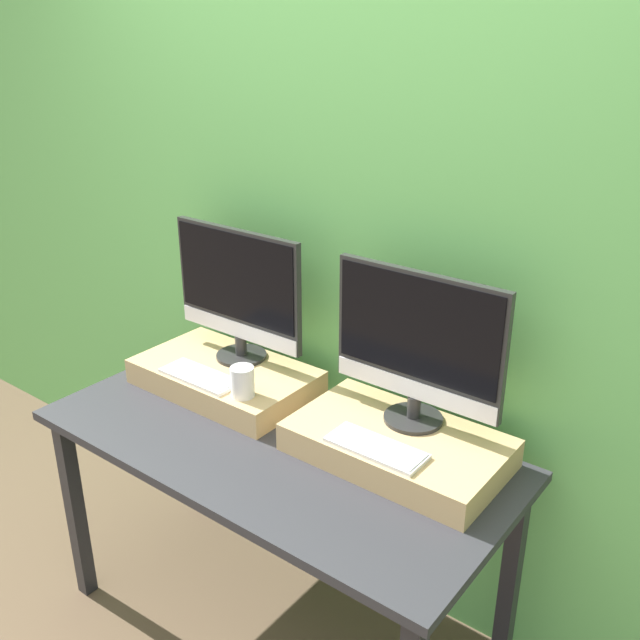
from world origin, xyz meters
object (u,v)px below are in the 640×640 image
object	(u,v)px
monitor_left	(238,290)
mug	(242,382)
keyboard_right	(376,448)
keyboard_left	(200,376)
monitor_right	(417,343)

from	to	relation	value
monitor_left	mug	xyz separation A→B (m)	(0.20, -0.20, -0.20)
keyboard_right	keyboard_left	bearing A→B (deg)	180.00
mug	keyboard_right	xyz separation A→B (m)	(0.50, 0.00, -0.04)
monitor_left	keyboard_left	size ratio (longest dim) A/B	1.86
monitor_right	monitor_left	bearing A→B (deg)	180.00
monitor_left	keyboard_left	world-z (taller)	monitor_left
mug	monitor_right	world-z (taller)	monitor_right
mug	monitor_right	distance (m)	0.58
keyboard_left	keyboard_right	xyz separation A→B (m)	(0.70, 0.00, 0.00)
mug	keyboard_right	size ratio (longest dim) A/B	0.35
keyboard_left	monitor_right	bearing A→B (deg)	15.83
monitor_left	keyboard_left	distance (m)	0.31
monitor_right	keyboard_right	distance (m)	0.31
monitor_left	monitor_right	world-z (taller)	same
mug	monitor_right	size ratio (longest dim) A/B	0.19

